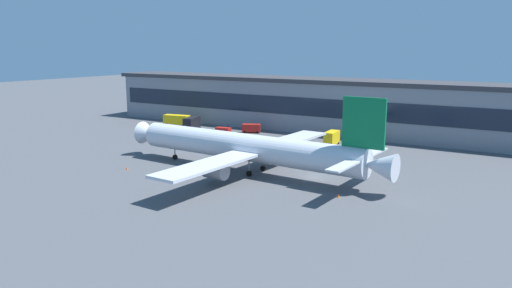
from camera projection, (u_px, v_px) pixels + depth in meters
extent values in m
plane|color=#4C4F54|center=(315.00, 177.00, 93.15)|extent=(600.00, 600.00, 0.00)
cube|color=gray|center=(390.00, 111.00, 133.00)|extent=(185.52, 15.83, 14.30)
cube|color=#38383D|center=(392.00, 83.00, 131.49)|extent=(189.23, 16.15, 1.20)
cube|color=#192333|center=(382.00, 112.00, 126.18)|extent=(181.81, 0.16, 5.15)
cylinder|color=silver|center=(246.00, 147.00, 95.78)|extent=(50.98, 8.24, 5.38)
cone|color=silver|center=(150.00, 134.00, 110.77)|extent=(5.12, 5.37, 5.11)
cone|color=silver|center=(378.00, 166.00, 80.63)|extent=(6.18, 5.17, 4.84)
cube|color=#0C723F|center=(364.00, 123.00, 80.87)|extent=(7.54, 0.93, 8.60)
cube|color=silver|center=(345.00, 165.00, 77.57)|extent=(2.94, 9.80, 0.30)
cube|color=silver|center=(372.00, 152.00, 87.14)|extent=(2.94, 9.80, 0.30)
cube|color=silver|center=(207.00, 165.00, 83.37)|extent=(7.28, 23.15, 0.50)
cube|color=silver|center=(290.00, 140.00, 106.18)|extent=(7.28, 23.15, 0.50)
cylinder|color=#99999E|center=(215.00, 171.00, 87.06)|extent=(4.60, 3.20, 2.96)
cylinder|color=#99999E|center=(278.00, 150.00, 104.33)|extent=(4.60, 3.20, 2.96)
cylinder|color=black|center=(175.00, 157.00, 107.37)|extent=(1.13, 0.56, 1.10)
cylinder|color=slate|center=(175.00, 151.00, 107.09)|extent=(0.24, 0.24, 2.37)
cylinder|color=black|center=(249.00, 174.00, 93.29)|extent=(1.13, 0.56, 1.10)
cylinder|color=slate|center=(249.00, 166.00, 93.01)|extent=(0.24, 0.24, 2.37)
cylinder|color=black|center=(263.00, 168.00, 97.20)|extent=(1.13, 0.56, 1.10)
cylinder|color=slate|center=(263.00, 161.00, 96.92)|extent=(0.24, 0.24, 2.37)
cube|color=yellow|center=(177.00, 120.00, 154.01)|extent=(8.75, 4.19, 3.00)
cube|color=black|center=(183.00, 118.00, 153.06)|extent=(3.33, 3.04, 0.75)
cylinder|color=black|center=(187.00, 124.00, 154.40)|extent=(0.74, 0.41, 0.70)
cylinder|color=black|center=(183.00, 125.00, 152.10)|extent=(0.74, 0.41, 0.70)
cylinder|color=black|center=(171.00, 123.00, 156.51)|extent=(0.74, 0.41, 0.70)
cylinder|color=black|center=(167.00, 124.00, 154.21)|extent=(0.74, 0.41, 0.70)
cube|color=yellow|center=(332.00, 138.00, 122.80)|extent=(2.74, 6.13, 3.20)
cube|color=black|center=(334.00, 134.00, 124.10)|extent=(2.32, 2.22, 0.80)
cylinder|color=black|center=(330.00, 142.00, 125.43)|extent=(0.34, 0.72, 0.70)
cylinder|color=black|center=(338.00, 143.00, 124.43)|extent=(0.34, 0.72, 0.70)
cylinder|color=black|center=(325.00, 145.00, 121.79)|extent=(0.34, 0.72, 0.70)
cylinder|color=black|center=(333.00, 146.00, 120.80)|extent=(0.34, 0.72, 0.70)
cube|color=black|center=(192.00, 124.00, 143.47)|extent=(4.37, 7.63, 3.80)
cube|color=black|center=(194.00, 120.00, 145.19)|extent=(2.96, 3.05, 0.95)
cylinder|color=black|center=(192.00, 128.00, 146.54)|extent=(0.47, 0.75, 0.70)
cylinder|color=black|center=(199.00, 129.00, 145.89)|extent=(0.47, 0.75, 0.70)
cylinder|color=black|center=(185.00, 131.00, 141.79)|extent=(0.47, 0.75, 0.70)
cylinder|color=black|center=(192.00, 132.00, 141.15)|extent=(0.47, 0.75, 0.70)
cube|color=red|center=(223.00, 130.00, 139.18)|extent=(4.52, 2.19, 1.50)
cube|color=black|center=(220.00, 129.00, 139.67)|extent=(1.65, 1.85, 0.38)
cylinder|color=black|center=(217.00, 133.00, 139.28)|extent=(0.72, 0.35, 0.70)
cylinder|color=black|center=(220.00, 132.00, 140.77)|extent=(0.72, 0.35, 0.70)
cylinder|color=black|center=(226.00, 134.00, 137.89)|extent=(0.72, 0.35, 0.70)
cylinder|color=black|center=(229.00, 133.00, 139.38)|extent=(0.72, 0.35, 0.70)
cube|color=red|center=(251.00, 128.00, 140.82)|extent=(5.64, 4.24, 2.20)
cube|color=black|center=(246.00, 126.00, 140.86)|extent=(2.52, 2.61, 0.55)
cylinder|color=black|center=(245.00, 132.00, 140.23)|extent=(0.76, 0.57, 0.70)
cylinder|color=black|center=(246.00, 131.00, 142.17)|extent=(0.76, 0.57, 0.70)
cylinder|color=black|center=(257.00, 132.00, 139.89)|extent=(0.76, 0.57, 0.70)
cylinder|color=black|center=(258.00, 131.00, 141.83)|extent=(0.76, 0.57, 0.70)
cone|color=#F2590C|center=(127.00, 168.00, 98.37)|extent=(0.50, 0.50, 0.63)
cone|color=#F2590C|center=(338.00, 196.00, 80.19)|extent=(0.45, 0.45, 0.57)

